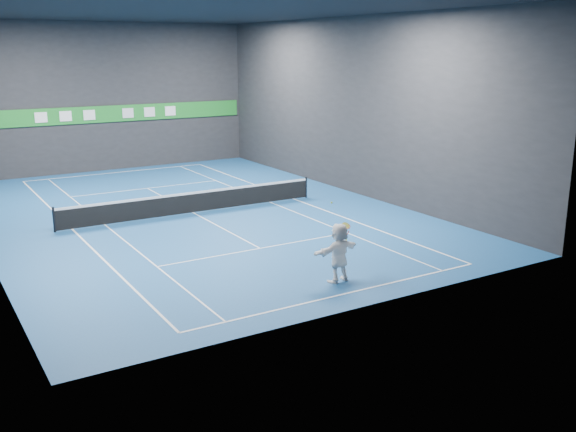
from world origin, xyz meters
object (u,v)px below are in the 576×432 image
player (339,253)px  tennis_racket (346,228)px  tennis_net (193,202)px  tennis_ball (332,203)px

player → tennis_racket: (0.30, 0.05, 0.79)m
player → tennis_net: size_ratio=0.16×
player → tennis_racket: size_ratio=3.05×
tennis_ball → tennis_net: (-0.21, 10.77, -2.12)m
player → tennis_ball: size_ratio=30.87×
tennis_racket → player: bearing=-170.8°
tennis_ball → tennis_net: size_ratio=0.01×
tennis_ball → tennis_racket: size_ratio=0.10×
tennis_net → tennis_racket: (0.76, -10.82, 1.23)m
tennis_net → player: bearing=-87.5°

